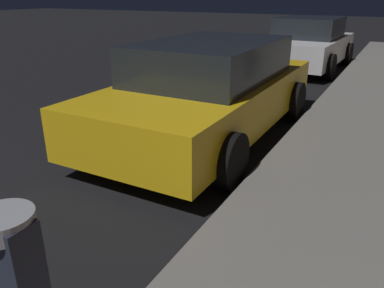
{
  "coord_description": "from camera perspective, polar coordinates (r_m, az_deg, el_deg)",
  "views": [
    {
      "loc": [
        5.29,
        -0.05,
        2.07
      ],
      "look_at": [
        4.04,
        2.25,
        1.03
      ],
      "focal_mm": 35.61,
      "sensor_mm": 36.0,
      "label": 1
    }
  ],
  "objects": [
    {
      "name": "car_yellow_cab",
      "position": [
        5.74,
        2.64,
        8.15
      ],
      "size": [
        2.14,
        4.57,
        1.43
      ],
      "color": "gold",
      "rests_on": "ground"
    },
    {
      "name": "car_white",
      "position": [
        11.69,
        16.88,
        14.14
      ],
      "size": [
        2.18,
        4.15,
        1.43
      ],
      "color": "silver",
      "rests_on": "ground"
    }
  ]
}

